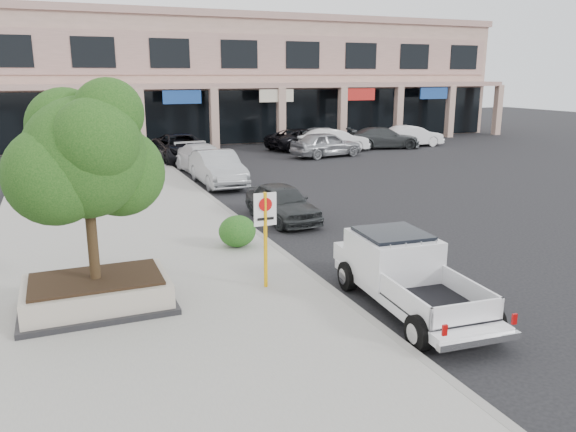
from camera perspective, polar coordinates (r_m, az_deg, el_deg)
The scene contains 19 objects.
ground at distance 14.34m, azimuth 9.70°, elevation -6.75°, with size 120.00×120.00×0.00m, color black.
sidewalk at distance 18.08m, azimuth -15.97°, elevation -2.43°, with size 8.00×52.00×0.15m, color gray.
curb at distance 18.87m, azimuth -4.00°, elevation -1.20°, with size 0.20×52.00×0.15m, color gray.
strip_mall at distance 47.72m, azimuth -3.85°, elevation 13.78°, with size 40.55×12.43×9.50m.
planter at distance 12.95m, azimuth -18.82°, elevation -7.42°, with size 3.20×2.20×0.68m.
planter_tree at distance 12.38m, azimuth -19.33°, elevation 5.68°, with size 2.90×2.55×4.00m.
no_parking_sign at distance 13.07m, azimuth -2.32°, elevation -1.10°, with size 0.55×0.09×2.30m.
hedge at distance 16.49m, azimuth -5.17°, elevation -1.55°, with size 1.10×0.99×0.94m, color #174D16.
pickup_truck at distance 12.60m, azimuth 12.47°, elevation -6.06°, with size 1.85×5.01×1.58m, color white, non-canonical shape.
curb_car_a at distance 19.91m, azimuth -0.59°, elevation 1.38°, with size 1.56×3.88×1.32m, color #282B2D.
curb_car_b at distance 26.61m, azimuth -7.18°, elevation 4.85°, with size 1.70×4.87×1.61m, color #9EA1A5.
curb_car_c at distance 29.99m, azimuth -8.59°, elevation 5.73°, with size 2.08×5.11×1.48m, color silver.
curb_car_d at distance 34.14m, azimuth -10.75°, elevation 6.80°, with size 2.73×5.92×1.65m, color black.
lot_car_a at distance 35.72m, azimuth 3.89°, elevation 7.29°, with size 1.88×4.67×1.59m, color gray.
lot_car_b at distance 37.84m, azimuth 4.70°, elevation 7.63°, with size 1.65×4.74×1.56m, color white.
lot_car_c at distance 40.39m, azimuth 9.69°, elevation 7.84°, with size 2.07×5.10×1.48m, color #303436.
lot_car_d at distance 39.25m, azimuth 1.39°, elevation 7.83°, with size 2.40×5.21×1.45m, color black.
lot_car_e at distance 40.33m, azimuth 3.85°, elevation 8.03°, with size 1.81×4.50×1.53m, color gray.
lot_car_f at distance 41.92m, azimuth 12.49°, elevation 7.94°, with size 1.58×4.52×1.49m, color white.
Camera 1 is at (-7.24, -11.29, 5.08)m, focal length 35.00 mm.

